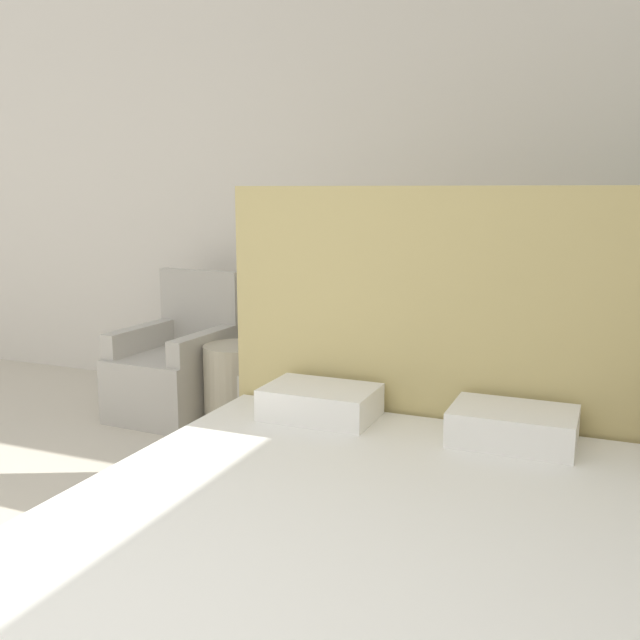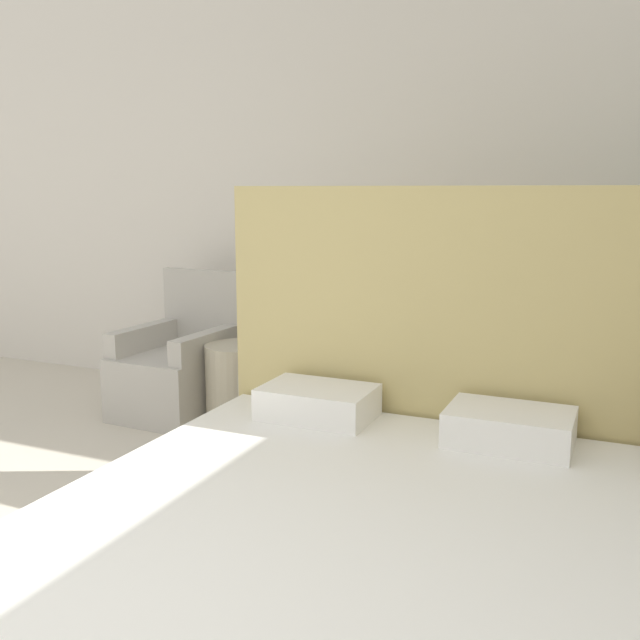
{
  "view_description": "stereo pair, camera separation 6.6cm",
  "coord_description": "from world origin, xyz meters",
  "px_view_note": "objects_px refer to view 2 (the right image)",
  "views": [
    {
      "loc": [
        1.35,
        -0.69,
        1.42
      ],
      "look_at": [
        -0.07,
        2.67,
        0.75
      ],
      "focal_mm": 40.0,
      "sensor_mm": 36.0,
      "label": 1
    },
    {
      "loc": [
        1.41,
        -0.66,
        1.42
      ],
      "look_at": [
        -0.07,
        2.67,
        0.75
      ],
      "focal_mm": 40.0,
      "sensor_mm": 36.0,
      "label": 2
    }
  ],
  "objects_px": {
    "bed": "(341,546)",
    "side_table": "(238,386)",
    "armchair_near_window_left": "(178,373)",
    "armchair_near_window_right": "(317,390)"
  },
  "relations": [
    {
      "from": "bed",
      "to": "side_table",
      "type": "distance_m",
      "value": 2.06
    },
    {
      "from": "armchair_near_window_left",
      "to": "side_table",
      "type": "xyz_separation_m",
      "value": [
        0.49,
        -0.07,
        -0.01
      ]
    },
    {
      "from": "side_table",
      "to": "bed",
      "type": "bearing_deg",
      "value": -50.28
    },
    {
      "from": "armchair_near_window_right",
      "to": "side_table",
      "type": "xyz_separation_m",
      "value": [
        -0.49,
        -0.07,
        -0.01
      ]
    },
    {
      "from": "bed",
      "to": "armchair_near_window_right",
      "type": "bearing_deg",
      "value": 116.56
    },
    {
      "from": "bed",
      "to": "armchair_near_window_right",
      "type": "xyz_separation_m",
      "value": [
        -0.83,
        1.66,
        0.0
      ]
    },
    {
      "from": "armchair_near_window_left",
      "to": "armchair_near_window_right",
      "type": "xyz_separation_m",
      "value": [
        0.98,
        -0.0,
        0.0
      ]
    },
    {
      "from": "bed",
      "to": "armchair_near_window_left",
      "type": "xyz_separation_m",
      "value": [
        -1.8,
        1.66,
        0.0
      ]
    },
    {
      "from": "bed",
      "to": "armchair_near_window_right",
      "type": "height_order",
      "value": "bed"
    },
    {
      "from": "bed",
      "to": "side_table",
      "type": "bearing_deg",
      "value": 129.72
    }
  ]
}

